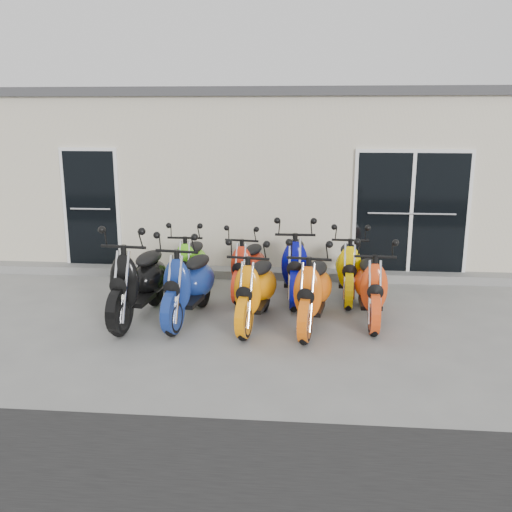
% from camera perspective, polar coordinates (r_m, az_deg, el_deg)
% --- Properties ---
extents(ground, '(80.00, 80.00, 0.00)m').
position_cam_1_polar(ground, '(8.49, -0.37, -5.89)').
color(ground, gray).
rests_on(ground, ground).
extents(building, '(14.00, 6.00, 3.20)m').
position_cam_1_polar(building, '(13.24, 1.82, 8.36)').
color(building, beige).
rests_on(building, ground).
extents(roof_cap, '(14.20, 6.20, 0.16)m').
position_cam_1_polar(roof_cap, '(13.18, 1.88, 15.65)').
color(roof_cap, '#3F3F42').
rests_on(roof_cap, building).
extents(front_step, '(14.00, 0.40, 0.15)m').
position_cam_1_polar(front_step, '(10.39, 0.71, -1.74)').
color(front_step, gray).
rests_on(front_step, ground).
extents(door_left, '(1.07, 0.08, 2.22)m').
position_cam_1_polar(door_left, '(10.99, -16.14, 4.90)').
color(door_left, black).
rests_on(door_left, front_step).
extents(door_right, '(2.02, 0.08, 2.22)m').
position_cam_1_polar(door_right, '(10.41, 15.26, 4.48)').
color(door_right, black).
rests_on(door_right, front_step).
extents(scooter_front_black, '(0.91, 2.04, 1.46)m').
position_cam_1_polar(scooter_front_black, '(8.27, -11.71, -1.43)').
color(scooter_front_black, black).
rests_on(scooter_front_black, ground).
extents(scooter_front_blue, '(0.94, 1.95, 1.38)m').
position_cam_1_polar(scooter_front_blue, '(8.14, -6.76, -1.78)').
color(scooter_front_blue, navy).
rests_on(scooter_front_blue, ground).
extents(scooter_front_orange_a, '(0.90, 1.86, 1.32)m').
position_cam_1_polar(scooter_front_orange_a, '(7.92, -0.08, -2.36)').
color(scooter_front_orange_a, orange).
rests_on(scooter_front_orange_a, ground).
extents(scooter_front_orange_b, '(0.93, 1.90, 1.35)m').
position_cam_1_polar(scooter_front_orange_b, '(7.83, 5.71, -2.49)').
color(scooter_front_orange_b, orange).
rests_on(scooter_front_orange_b, ground).
extents(scooter_front_red, '(0.66, 1.76, 1.30)m').
position_cam_1_polar(scooter_front_red, '(8.23, 11.44, -2.09)').
color(scooter_front_red, '#E64414').
rests_on(scooter_front_red, ground).
extents(scooter_back_green, '(0.64, 1.73, 1.27)m').
position_cam_1_polar(scooter_back_green, '(9.36, -6.56, -0.03)').
color(scooter_back_green, '#60CD19').
rests_on(scooter_back_green, ground).
extents(scooter_back_red, '(0.85, 1.74, 1.23)m').
position_cam_1_polar(scooter_back_red, '(9.25, -0.80, -0.24)').
color(scooter_back_red, red).
rests_on(scooter_back_red, ground).
extents(scooter_back_blue, '(0.73, 1.92, 1.41)m').
position_cam_1_polar(scooter_back_blue, '(9.06, 3.91, 0.01)').
color(scooter_back_blue, '#05087D').
rests_on(scooter_back_blue, ground).
extents(scooter_back_yellow, '(0.72, 1.78, 1.30)m').
position_cam_1_polar(scooter_back_yellow, '(9.17, 9.27, -0.34)').
color(scooter_back_yellow, '#FFD000').
rests_on(scooter_back_yellow, ground).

